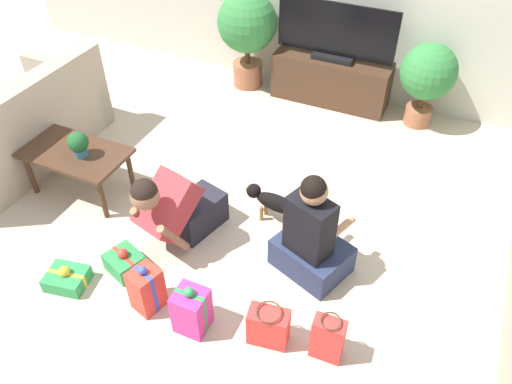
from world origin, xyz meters
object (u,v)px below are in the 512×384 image
at_px(gift_box_d, 67,278).
at_px(gift_bag_b, 268,326).
at_px(tabletop_plant, 78,143).
at_px(gift_bag_a, 328,338).
at_px(dog, 272,201).
at_px(gift_box_c, 147,289).
at_px(sofa_left, 14,131).
at_px(potted_plant_back_left, 247,28).
at_px(person_sitting, 311,238).
at_px(person_kneeling, 177,207).
at_px(gift_box_b, 192,310).
at_px(coffee_table, 76,157).
at_px(tv, 336,35).
at_px(gift_box_a, 125,262).
at_px(potted_plant_back_right, 428,75).
at_px(tv_console, 331,80).

xyz_separation_m(gift_box_d, gift_bag_b, (1.51, 0.19, 0.08)).
bearing_deg(tabletop_plant, gift_bag_a, -14.86).
distance_m(dog, gift_bag_a, 1.28).
height_order(dog, gift_box_c, gift_box_c).
height_order(sofa_left, tabletop_plant, sofa_left).
height_order(potted_plant_back_left, person_sitting, potted_plant_back_left).
bearing_deg(gift_box_d, tabletop_plant, 118.42).
relative_size(potted_plant_back_left, gift_bag_a, 2.87).
height_order(person_kneeling, person_sitting, person_sitting).
distance_m(gift_box_b, tabletop_plant, 1.72).
height_order(coffee_table, gift_box_b, coffee_table).
relative_size(tv, potted_plant_back_left, 1.17).
xyz_separation_m(sofa_left, coffee_table, (0.86, -0.14, 0.07)).
distance_m(person_sitting, gift_box_b, 0.97).
bearing_deg(person_kneeling, dog, 55.86).
bearing_deg(sofa_left, gift_box_a, 66.71).
bearing_deg(potted_plant_back_left, gift_box_a, -82.79).
xyz_separation_m(coffee_table, person_kneeling, (1.08, -0.16, -0.03)).
bearing_deg(coffee_table, gift_box_b, -27.35).
relative_size(potted_plant_back_right, gift_bag_b, 2.82).
bearing_deg(potted_plant_back_right, person_kneeling, -119.18).
height_order(tv, gift_box_c, tv).
relative_size(coffee_table, potted_plant_back_left, 0.82).
height_order(sofa_left, tv_console, sofa_left).
bearing_deg(tv_console, coffee_table, -122.04).
bearing_deg(person_kneeling, gift_box_a, -100.57).
relative_size(potted_plant_back_left, gift_box_c, 2.65).
bearing_deg(person_sitting, gift_box_b, 76.39).
height_order(tv_console, potted_plant_back_right, potted_plant_back_right).
relative_size(tv_console, person_kneeling, 1.58).
relative_size(dog, gift_bag_a, 1.42).
height_order(sofa_left, gift_box_d, sofa_left).
height_order(coffee_table, potted_plant_back_right, potted_plant_back_right).
relative_size(sofa_left, potted_plant_back_left, 1.66).
bearing_deg(tv, potted_plant_back_left, -177.08).
bearing_deg(gift_box_d, coffee_table, 122.42).
bearing_deg(person_kneeling, gift_box_c, -63.81).
distance_m(gift_box_d, tabletop_plant, 1.10).
distance_m(sofa_left, gift_box_c, 2.28).
height_order(person_kneeling, dog, person_kneeling).
height_order(gift_bag_b, tabletop_plant, tabletop_plant).
height_order(person_kneeling, gift_bag_b, person_kneeling).
bearing_deg(gift_box_d, gift_box_b, 4.17).
bearing_deg(gift_box_a, sofa_left, 156.71).
bearing_deg(gift_box_c, tv_console, 85.12).
relative_size(potted_plant_back_right, gift_box_d, 2.70).
bearing_deg(gift_bag_b, person_kneeling, 151.33).
bearing_deg(tabletop_plant, gift_box_a, -36.91).
height_order(gift_box_c, tabletop_plant, tabletop_plant).
height_order(coffee_table, tv, tv).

